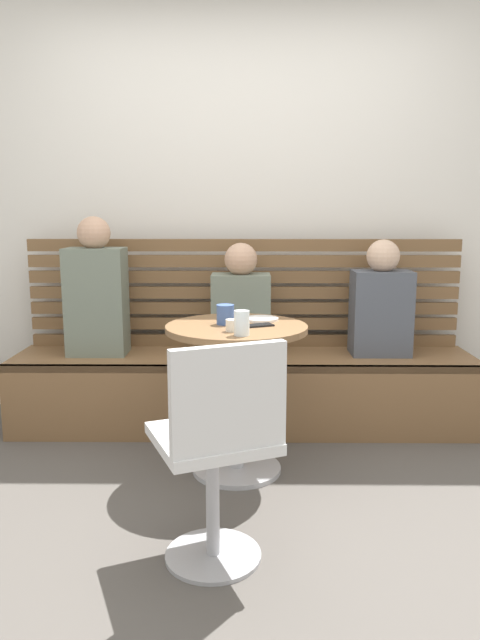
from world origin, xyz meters
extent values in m
plane|color=#514C47|center=(0.00, 0.00, 0.00)|extent=(8.00, 8.00, 0.00)
cube|color=silver|center=(0.00, 1.64, 1.45)|extent=(5.20, 0.10, 2.90)
cube|color=brown|center=(0.00, 1.20, 0.22)|extent=(2.70, 0.52, 0.44)
cube|color=brown|center=(0.00, 0.96, 0.42)|extent=(2.70, 0.04, 0.04)
cube|color=brown|center=(0.00, 1.44, 0.48)|extent=(2.65, 0.04, 0.07)
cube|color=brown|center=(0.00, 1.44, 0.59)|extent=(2.65, 0.04, 0.07)
cube|color=brown|center=(0.00, 1.44, 0.68)|extent=(2.65, 0.04, 0.07)
cube|color=brown|center=(0.00, 1.44, 0.78)|extent=(2.65, 0.04, 0.07)
cube|color=brown|center=(0.00, 1.44, 0.88)|extent=(2.65, 0.04, 0.07)
cube|color=brown|center=(0.00, 1.44, 0.97)|extent=(2.65, 0.04, 0.07)
cube|color=brown|center=(0.00, 1.44, 1.07)|extent=(2.65, 0.04, 0.07)
cylinder|color=#ADADB2|center=(-0.03, 0.58, 0.01)|extent=(0.44, 0.44, 0.02)
cylinder|color=#ADADB2|center=(-0.03, 0.58, 0.37)|extent=(0.07, 0.07, 0.69)
cylinder|color=brown|center=(-0.03, 0.58, 0.72)|extent=(0.68, 0.68, 0.03)
cylinder|color=#ADADB2|center=(-0.11, -0.17, 0.01)|extent=(0.36, 0.36, 0.02)
cylinder|color=#ADADB2|center=(-0.11, -0.17, 0.23)|extent=(0.05, 0.05, 0.45)
cube|color=silver|center=(-0.11, -0.17, 0.47)|extent=(0.52, 0.52, 0.04)
cube|color=silver|center=(-0.04, -0.33, 0.67)|extent=(0.38, 0.19, 0.36)
cube|color=slate|center=(-0.86, 1.23, 0.75)|extent=(0.34, 0.22, 0.63)
sphere|color=tan|center=(-0.86, 1.23, 1.15)|extent=(0.19, 0.19, 0.19)
cube|color=#4C515B|center=(0.80, 1.24, 0.69)|extent=(0.34, 0.22, 0.50)
sphere|color=#DBB293|center=(0.80, 1.24, 1.02)|extent=(0.19, 0.19, 0.19)
cube|color=slate|center=(-0.02, 1.22, 0.68)|extent=(0.34, 0.22, 0.48)
sphere|color=tan|center=(-0.02, 1.22, 1.00)|extent=(0.19, 0.19, 0.19)
cylinder|color=silver|center=(-0.05, 0.43, 0.77)|extent=(0.06, 0.06, 0.05)
cylinder|color=#3D5B9E|center=(-0.09, 0.60, 0.79)|extent=(0.08, 0.08, 0.09)
cylinder|color=white|center=(-0.01, 0.34, 0.80)|extent=(0.07, 0.07, 0.11)
cylinder|color=white|center=(0.09, 0.71, 0.75)|extent=(0.17, 0.17, 0.01)
cube|color=black|center=(0.07, 0.56, 0.74)|extent=(0.16, 0.12, 0.01)
camera|label=1|loc=(0.01, -2.18, 1.27)|focal=33.10mm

